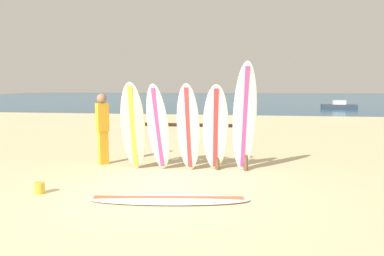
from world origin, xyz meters
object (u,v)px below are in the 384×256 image
(surfboard_leaning_far_left, at_px, (133,127))
(sand_bucket, at_px, (40,188))
(surfboard_leaning_left, at_px, (158,128))
(beachgoer_standing, at_px, (103,126))
(surfboard_rack, at_px, (190,139))
(small_boat_offshore, at_px, (339,106))
(surfboard_leaning_center, at_px, (216,129))
(surfboard_lying_on_sand, at_px, (168,199))
(surfboard_leaning_center_right, at_px, (245,119))
(surfboard_leaning_center_left, at_px, (188,128))

(surfboard_leaning_far_left, bearing_deg, sand_bucket, -120.52)
(surfboard_leaning_left, bearing_deg, beachgoer_standing, 158.85)
(surfboard_rack, height_order, surfboard_leaning_far_left, surfboard_leaning_far_left)
(surfboard_rack, xyz_separation_m, small_boat_offshore, (9.12, 24.29, -0.45))
(surfboard_rack, xyz_separation_m, surfboard_leaning_center, (0.61, -0.28, 0.28))
(surfboard_lying_on_sand, xyz_separation_m, sand_bucket, (-2.37, 0.06, 0.07))
(surfboard_rack, height_order, surfboard_leaning_left, surfboard_leaning_left)
(surfboard_lying_on_sand, bearing_deg, small_boat_offshore, 71.15)
(surfboard_leaning_center_right, relative_size, beachgoer_standing, 1.40)
(surfboard_leaning_left, xyz_separation_m, beachgoer_standing, (-1.55, 0.60, -0.03))
(surfboard_leaning_center, relative_size, small_boat_offshore, 0.67)
(small_boat_offshore, distance_m, sand_bucket, 28.96)
(small_boat_offshore, bearing_deg, sand_bucket, -113.34)
(surfboard_leaning_center_right, relative_size, small_boat_offshore, 0.84)
(surfboard_leaning_center_left, height_order, beachgoer_standing, surfboard_leaning_center_left)
(surfboard_leaning_center_right, xyz_separation_m, surfboard_lying_on_sand, (-1.22, -2.09, -1.18))
(surfboard_leaning_center_right, bearing_deg, surfboard_leaning_center, -179.86)
(surfboard_rack, distance_m, surfboard_leaning_far_left, 1.32)
(surfboard_rack, relative_size, surfboard_leaning_center, 1.36)
(surfboard_leaning_center_left, xyz_separation_m, sand_bucket, (-2.37, -1.99, -0.89))
(surfboard_rack, height_order, surfboard_leaning_center_right, surfboard_leaning_center_right)
(surfboard_leaning_far_left, xyz_separation_m, beachgoer_standing, (-0.97, 0.58, -0.05))
(surfboard_rack, relative_size, beachgoer_standing, 1.54)
(small_boat_offshore, bearing_deg, surfboard_leaning_center_left, -110.30)
(surfboard_leaning_center, bearing_deg, surfboard_leaning_center_left, -176.42)
(surfboard_leaning_center, bearing_deg, small_boat_offshore, 70.91)
(surfboard_leaning_far_left, xyz_separation_m, surfboard_leaning_center_right, (2.47, 0.11, 0.21))
(surfboard_leaning_far_left, distance_m, surfboard_leaning_left, 0.59)
(surfboard_leaning_far_left, distance_m, small_boat_offshore, 26.77)
(surfboard_leaning_center, xyz_separation_m, surfboard_leaning_center_right, (0.63, 0.00, 0.24))
(beachgoer_standing, bearing_deg, surfboard_leaning_left, -21.15)
(surfboard_rack, relative_size, surfboard_leaning_left, 1.35)
(beachgoer_standing, relative_size, sand_bucket, 8.56)
(surfboard_leaning_left, height_order, surfboard_lying_on_sand, surfboard_leaning_left)
(surfboard_leaning_center_left, bearing_deg, surfboard_leaning_center, 3.58)
(small_boat_offshore, bearing_deg, surfboard_leaning_center, -109.09)
(surfboard_lying_on_sand, bearing_deg, surfboard_rack, 90.39)
(surfboard_rack, distance_m, surfboard_leaning_center_right, 1.37)
(surfboard_leaning_left, height_order, sand_bucket, surfboard_leaning_left)
(surfboard_leaning_left, xyz_separation_m, surfboard_leaning_center, (1.26, 0.14, -0.01))
(surfboard_leaning_center_right, bearing_deg, sand_bucket, -150.59)
(surfboard_leaning_left, distance_m, surfboard_leaning_center_left, 0.67)
(surfboard_leaning_far_left, distance_m, sand_bucket, 2.40)
(surfboard_leaning_left, bearing_deg, surfboard_leaning_center, 6.18)
(surfboard_rack, height_order, small_boat_offshore, surfboard_rack)
(surfboard_leaning_far_left, height_order, small_boat_offshore, surfboard_leaning_far_left)
(surfboard_leaning_left, xyz_separation_m, sand_bucket, (-1.71, -1.89, -0.89))
(surfboard_leaning_far_left, bearing_deg, beachgoer_standing, 149.18)
(surfboard_leaning_far_left, xyz_separation_m, surfboard_leaning_left, (0.58, -0.02, -0.02))
(surfboard_lying_on_sand, xyz_separation_m, small_boat_offshore, (9.10, 26.66, 0.22))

